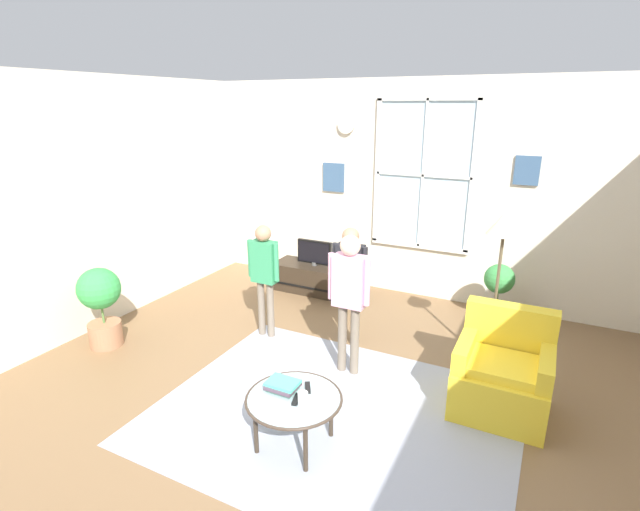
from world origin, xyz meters
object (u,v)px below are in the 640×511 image
(remote_near_cup, at_px, (296,399))
(floor_lamp, at_px, (503,239))
(remote_near_books, at_px, (308,388))
(person_pink_shirt, at_px, (349,289))
(coffee_table, at_px, (294,401))
(potted_plant_corner, at_px, (101,301))
(tv_stand, at_px, (315,278))
(person_black_shirt, at_px, (350,273))
(book_stack, at_px, (283,385))
(armchair, at_px, (502,374))
(television, at_px, (314,252))
(cup, at_px, (303,399))
(person_green_shirt, at_px, (264,268))
(potted_plant_by_window, at_px, (498,292))

(remote_near_cup, height_order, floor_lamp, floor_lamp)
(remote_near_books, distance_m, person_pink_shirt, 1.11)
(coffee_table, xyz_separation_m, person_pink_shirt, (-0.05, 1.16, 0.49))
(potted_plant_corner, bearing_deg, remote_near_books, -6.56)
(tv_stand, xyz_separation_m, remote_near_books, (1.36, -2.74, 0.24))
(floor_lamp, bearing_deg, person_black_shirt, -171.46)
(book_stack, height_order, person_black_shirt, person_black_shirt)
(armchair, xyz_separation_m, remote_near_cup, (-1.33, -1.24, 0.11))
(book_stack, distance_m, person_pink_shirt, 1.19)
(television, height_order, person_pink_shirt, person_pink_shirt)
(person_pink_shirt, bearing_deg, tv_stand, 126.17)
(cup, relative_size, person_pink_shirt, 0.08)
(remote_near_books, height_order, person_green_shirt, person_green_shirt)
(book_stack, relative_size, person_green_shirt, 0.19)
(remote_near_books, distance_m, floor_lamp, 2.28)
(armchair, bearing_deg, coffee_table, -138.33)
(cup, height_order, potted_plant_by_window, potted_plant_by_window)
(person_black_shirt, bearing_deg, remote_near_cup, -79.80)
(armchair, distance_m, remote_near_cup, 1.82)
(remote_near_books, distance_m, remote_near_cup, 0.17)
(television, relative_size, potted_plant_corner, 0.57)
(tv_stand, relative_size, person_pink_shirt, 0.83)
(coffee_table, height_order, floor_lamp, floor_lamp)
(book_stack, bearing_deg, coffee_table, -21.57)
(book_stack, bearing_deg, television, 112.77)
(television, xyz_separation_m, remote_near_books, (1.36, -2.74, -0.14))
(remote_near_books, bearing_deg, remote_near_cup, -91.76)
(person_green_shirt, relative_size, floor_lamp, 0.81)
(coffee_table, distance_m, person_green_shirt, 1.93)
(potted_plant_by_window, xyz_separation_m, potted_plant_corner, (-3.76, -2.48, 0.12))
(tv_stand, distance_m, person_black_shirt, 1.71)
(armchair, bearing_deg, potted_plant_corner, -169.31)
(coffee_table, distance_m, potted_plant_corner, 2.69)
(armchair, distance_m, cup, 1.80)
(television, bearing_deg, person_pink_shirt, -53.78)
(remote_near_books, bearing_deg, person_green_shirt, 133.50)
(person_pink_shirt, relative_size, potted_plant_corner, 1.57)
(person_pink_shirt, height_order, potted_plant_by_window, person_pink_shirt)
(television, relative_size, cup, 4.61)
(cup, height_order, person_green_shirt, person_green_shirt)
(person_black_shirt, bearing_deg, potted_plant_by_window, 41.95)
(television, distance_m, potted_plant_by_window, 2.43)
(remote_near_cup, distance_m, potted_plant_by_window, 3.15)
(potted_plant_by_window, bearing_deg, television, -178.80)
(remote_near_books, bearing_deg, book_stack, -148.99)
(remote_near_books, bearing_deg, floor_lamp, 57.15)
(person_green_shirt, bearing_deg, floor_lamp, 10.99)
(person_black_shirt, height_order, floor_lamp, floor_lamp)
(person_black_shirt, xyz_separation_m, floor_lamp, (1.45, 0.22, 0.50))
(potted_plant_by_window, distance_m, floor_lamp, 1.38)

